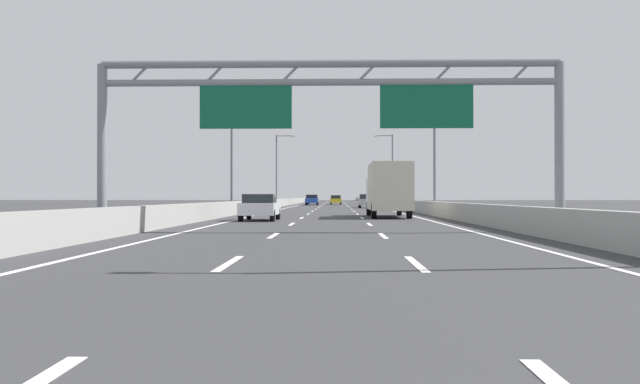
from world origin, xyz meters
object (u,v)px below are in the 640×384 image
Objects in this scene: streetlamp_right_mid at (431,142)px; box_truck at (388,189)px; white_car at (260,207)px; yellow_car at (336,200)px; streetlamp_left_far at (278,166)px; blue_car at (312,200)px; streetlamp_right_far at (391,165)px; streetlamp_left_mid at (235,143)px; sign_gantry at (330,100)px; silver_car at (367,201)px; orange_car at (313,200)px.

streetlamp_right_mid is 1.11× the size of box_truck.
yellow_car is at bearing 86.69° from white_car.
streetlamp_left_far is at bearing 93.95° from white_car.
yellow_car is (3.53, 6.78, -0.03)m from blue_car.
blue_car is (-10.82, 9.63, -4.62)m from streetlamp_right_far.
streetlamp_left_mid is at bearing -90.00° from streetlamp_left_far.
streetlamp_right_far is at bearing 83.39° from sign_gantry.
sign_gantry is at bearing -96.61° from streetlamp_right_far.
box_truck reaches higher than silver_car.
white_car is 1.04× the size of silver_car.
silver_car is 0.49× the size of box_truck.
blue_car is at bearing 96.87° from box_truck.
white_car is at bearing -142.12° from box_truck.
streetlamp_left_mid is at bearing 106.11° from sign_gantry.
streetlamp_right_far reaches higher than blue_car.
orange_car is 1.12× the size of yellow_car.
streetlamp_left_mid is 16.02m from white_car.
silver_car reaches higher than yellow_car.
streetlamp_left_far is at bearing 96.72° from sign_gantry.
streetlamp_right_mid is at bearing -79.15° from orange_car.
silver_car is at bearing 98.73° from streetlamp_right_mid.
streetlamp_right_mid is at bearing 66.57° from box_truck.
orange_car is (3.94, 57.34, -4.64)m from streetlamp_left_mid.
streetlamp_left_mid is at bearing -93.93° from orange_car.
yellow_car is at bearing 96.76° from silver_car.
streetlamp_left_mid is 1.00× the size of streetlamp_right_far.
streetlamp_left_mid reaches higher than yellow_car.
streetlamp_left_far reaches higher than orange_car.
white_car is at bearing -93.31° from yellow_car.
streetlamp_left_mid is 14.93m from streetlamp_right_mid.
streetlamp_right_mid is 48.92m from blue_car.
box_truck is at bearing -76.90° from streetlamp_left_far.
streetlamp_left_mid is at bearing -114.57° from silver_car.
box_truck is at bearing 37.88° from white_car.
streetlamp_left_far is (-14.93, 37.85, 0.00)m from streetlamp_right_mid.
blue_car is at bearing 85.05° from streetlamp_left_mid.
box_truck reaches higher than orange_car.
blue_car is (0.47, 62.37, 0.04)m from white_car.
white_car is 1.05× the size of yellow_car.
yellow_car is at bearing 113.96° from streetlamp_right_far.
white_car is at bearing -76.26° from streetlamp_left_mid.
streetlamp_left_mid is 47.88m from blue_car.
streetlamp_left_far is 48.44m from box_truck.
silver_car is 33.66m from box_truck.
box_truck is (-3.99, -47.05, -3.63)m from streetlamp_right_far.
streetlamp_left_far is at bearing -113.11° from blue_car.
blue_car is 9.85m from orange_car.
white_car is (-11.29, -52.73, -4.66)m from streetlamp_right_far.
streetlamp_right_far is 15.21m from blue_car.
blue_car is at bearing 66.89° from streetlamp_left_far.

